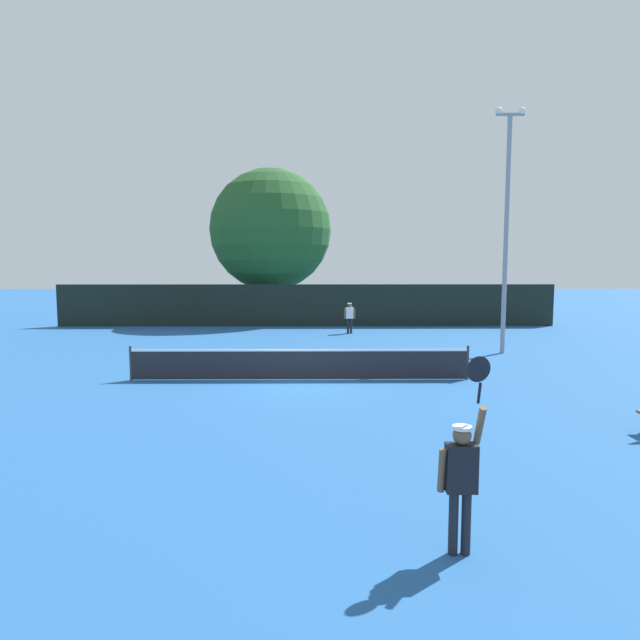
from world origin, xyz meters
name	(u,v)px	position (x,y,z in m)	size (l,w,h in m)	color
ground_plane	(300,380)	(0.00, 0.00, 0.00)	(120.00, 120.00, 0.00)	#235693
tennis_net	(300,364)	(0.00, 0.00, 0.51)	(10.56, 0.08, 1.07)	#232328
perimeter_fence	(306,305)	(0.00, 14.68, 1.20)	(28.49, 0.12, 2.41)	black
player_serving	(462,470)	(2.28, -10.37, 1.09)	(0.68, 0.39, 2.49)	black
player_receiving	(350,315)	(2.27, 11.36, 0.95)	(0.57, 0.23, 1.57)	white
tennis_ball	(241,368)	(-2.08, 1.81, 0.03)	(0.07, 0.07, 0.07)	#CCE033
light_pole	(507,218)	(8.05, 5.03, 5.39)	(1.18, 0.28, 9.62)	gray
large_tree	(271,230)	(-2.27, 17.90, 5.67)	(7.53, 7.53, 9.44)	brown
parked_car_near	(403,302)	(6.95, 23.43, 0.78)	(2.00, 4.25, 1.69)	white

